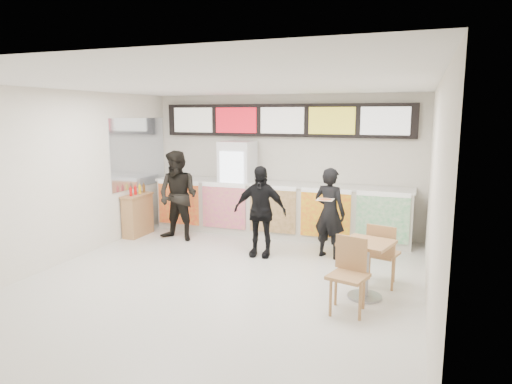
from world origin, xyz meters
The scene contains 15 objects.
floor centered at (0.00, 0.00, 0.00)m, with size 7.00×7.00×0.00m, color beige.
ceiling centered at (0.00, 0.00, 3.00)m, with size 7.00×7.00×0.00m, color white.
wall_back centered at (0.00, 3.50, 1.50)m, with size 6.00×6.00×0.00m, color silver.
wall_left centered at (-3.00, 0.00, 1.50)m, with size 7.00×7.00×0.00m, color silver.
wall_right centered at (3.00, 0.00, 1.50)m, with size 7.00×7.00×0.00m, color silver.
service_counter centered at (0.00, 3.09, 0.57)m, with size 5.56×0.77×1.14m.
menu_board centered at (0.00, 3.41, 2.45)m, with size 5.50×0.14×0.70m.
drinks_fridge centered at (-0.93, 3.11, 1.00)m, with size 0.70×0.67×2.00m.
mirror_panel centered at (-2.99, 2.45, 1.75)m, with size 0.01×2.00×1.50m, color #B2B7BF.
customer_main centered at (1.33, 1.94, 0.82)m, with size 0.60×0.39×1.65m, color black.
customer_left centered at (-1.82, 2.04, 0.93)m, with size 0.90×0.70×1.85m, color black.
customer_mid centered at (0.12, 1.60, 0.83)m, with size 0.98×0.41×1.67m, color black.
pizza_slice centered at (1.33, 1.49, 1.16)m, with size 0.36×0.36×0.02m.
cafe_table centered at (2.18, 0.25, 0.57)m, with size 0.89×1.74×0.98m.
condiment_ledge centered at (-2.82, 2.05, 0.46)m, with size 0.32×0.80×1.07m.
Camera 1 is at (2.82, -6.06, 2.58)m, focal length 32.00 mm.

